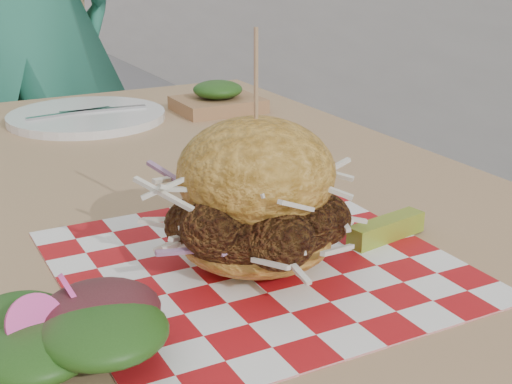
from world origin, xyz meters
TOP-DOWN VIEW (x-y plane):
  - patio_table at (0.35, -0.05)m, footprint 0.80×1.20m
  - patio_chair at (0.35, 1.00)m, footprint 0.43×0.44m
  - paper_liner at (0.34, -0.31)m, footprint 0.36×0.36m
  - sandwich at (0.34, -0.31)m, footprint 0.20×0.20m
  - pickle_spear at (0.48, -0.33)m, footprint 0.10×0.04m
  - side_salad at (0.13, -0.39)m, footprint 0.14×0.13m
  - place_setting at (0.35, 0.34)m, footprint 0.27×0.27m
  - kraft_tray at (0.58, 0.29)m, footprint 0.15×0.12m

SIDE VIEW (x-z plane):
  - patio_chair at x=0.35m, z-range 0.08..1.03m
  - patio_table at x=0.35m, z-range 0.30..1.05m
  - paper_liner at x=0.34m, z-range 0.75..0.75m
  - place_setting at x=0.35m, z-range 0.75..0.77m
  - pickle_spear at x=0.48m, z-range 0.75..0.77m
  - side_salad at x=0.13m, z-range 0.74..0.79m
  - kraft_tray at x=0.58m, z-range 0.74..0.80m
  - sandwich at x=0.34m, z-range 0.70..0.93m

